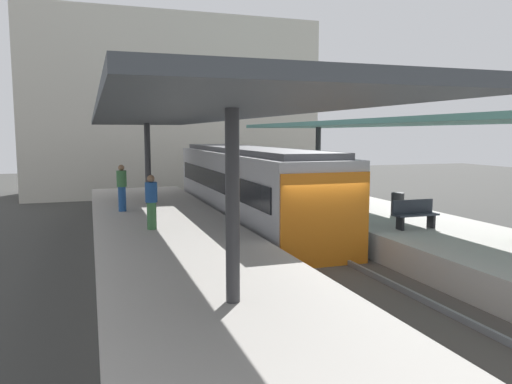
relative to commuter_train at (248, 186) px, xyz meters
The scene contains 14 objects.
ground_plane 6.46m from the commuter_train, 90.00° to the right, with size 80.00×80.00×0.00m, color #383835.
platform_left 7.40m from the commuter_train, 121.38° to the right, with size 4.40×28.00×1.00m, color #ADA8A0.
platform_right 7.40m from the commuter_train, 58.62° to the right, with size 4.40×28.00×1.00m, color #ADA8A0.
track_ballast 6.44m from the commuter_train, 90.00° to the right, with size 3.20×28.00×0.20m, color #4C4742.
rail_near_side 6.44m from the commuter_train, 96.59° to the right, with size 0.08×28.00×0.14m, color slate.
rail_far_side 6.44m from the commuter_train, 83.41° to the right, with size 0.08×28.00×0.14m, color slate.
commuter_train is the anchor object (origin of this frame).
canopy_left 6.66m from the commuter_train, 128.20° to the right, with size 4.18×21.00×3.42m.
canopy_right 6.61m from the commuter_train, 51.80° to the right, with size 4.18×21.00×3.29m.
platform_bench 7.27m from the commuter_train, 63.88° to the right, with size 1.40×0.41×0.86m.
litter_bin 5.97m from the commuter_train, 46.55° to the right, with size 0.44×0.44×0.80m, color #2D2D30.
passenger_mid_platform 6.00m from the commuter_train, 136.31° to the right, with size 0.36×0.36×1.63m.
passenger_far_end 4.96m from the commuter_train, behind, with size 0.36×0.36×1.72m.
station_building_backdrop 14.30m from the commuter_train, 93.36° to the left, with size 18.00×6.00×11.00m, color beige.
Camera 1 is at (-6.03, -12.80, 3.85)m, focal length 34.89 mm.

